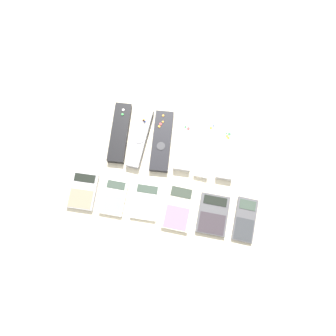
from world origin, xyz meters
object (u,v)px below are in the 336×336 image
at_px(calculator_2, 146,201).
at_px(remote_0, 120,133).
at_px(remote_4, 206,149).
at_px(remote_2, 162,141).
at_px(calculator_3, 178,208).
at_px(calculator_4, 213,214).
at_px(calculator_1, 114,197).
at_px(remote_3, 185,146).
at_px(calculator_5, 245,220).
at_px(remote_1, 140,138).
at_px(remote_5, 227,153).
at_px(calculator_0, 83,191).

bearing_deg(calculator_2, remote_0, 119.88).
distance_m(remote_0, remote_4, 0.28).
bearing_deg(remote_2, remote_4, -3.91).
height_order(remote_0, calculator_3, remote_0).
bearing_deg(calculator_4, calculator_1, -179.13).
xyz_separation_m(remote_3, calculator_2, (-0.09, -0.20, -0.01)).
xyz_separation_m(remote_3, calculator_3, (0.01, -0.20, -0.00)).
xyz_separation_m(calculator_1, calculator_5, (0.41, 0.00, -0.00)).
distance_m(remote_3, calculator_2, 0.22).
distance_m(remote_2, remote_4, 0.15).
relative_size(remote_3, calculator_4, 1.29).
bearing_deg(calculator_2, remote_1, 104.43).
xyz_separation_m(calculator_3, calculator_4, (0.11, -0.00, -0.00)).
relative_size(remote_0, calculator_4, 1.64).
xyz_separation_m(remote_2, calculator_1, (-0.11, -0.20, -0.00)).
xyz_separation_m(remote_4, remote_5, (0.07, -0.00, 0.00)).
height_order(remote_5, calculator_3, remote_5).
xyz_separation_m(remote_3, remote_4, (0.07, 0.01, -0.00)).
relative_size(remote_0, calculator_2, 1.78).
xyz_separation_m(remote_1, remote_2, (0.07, 0.00, -0.00)).
bearing_deg(calculator_4, calculator_5, 1.75).
height_order(remote_2, remote_3, remote_3).
distance_m(remote_1, calculator_1, 0.21).
bearing_deg(remote_5, calculator_5, -67.44).
xyz_separation_m(remote_2, calculator_4, (0.20, -0.21, -0.00)).
distance_m(calculator_1, calculator_3, 0.20).
bearing_deg(calculator_3, remote_0, 139.61).
bearing_deg(calculator_5, remote_2, 147.79).
xyz_separation_m(remote_0, calculator_3, (0.23, -0.21, -0.00)).
relative_size(remote_0, calculator_5, 1.50).
bearing_deg(remote_2, remote_1, 177.63).
distance_m(remote_0, remote_5, 0.35).
relative_size(remote_4, calculator_0, 1.64).
height_order(calculator_3, calculator_5, calculator_3).
height_order(calculator_3, calculator_4, same).
bearing_deg(calculator_4, remote_1, 143.68).
distance_m(remote_3, calculator_4, 0.23).
xyz_separation_m(calculator_0, calculator_5, (0.51, -0.00, -0.00)).
relative_size(remote_3, calculator_2, 1.40).
relative_size(remote_3, calculator_1, 1.43).
xyz_separation_m(remote_1, calculator_0, (-0.14, -0.20, -0.00)).
bearing_deg(calculator_2, calculator_5, -1.78).
bearing_deg(remote_1, calculator_3, -48.01).
distance_m(remote_2, calculator_5, 0.36).
xyz_separation_m(remote_2, calculator_3, (0.09, -0.20, -0.00)).
bearing_deg(calculator_3, remote_5, 60.00).
bearing_deg(remote_2, calculator_4, -50.20).
bearing_deg(calculator_0, remote_4, 27.54).
bearing_deg(remote_3, remote_4, 3.99).
distance_m(calculator_0, calculator_4, 0.41).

